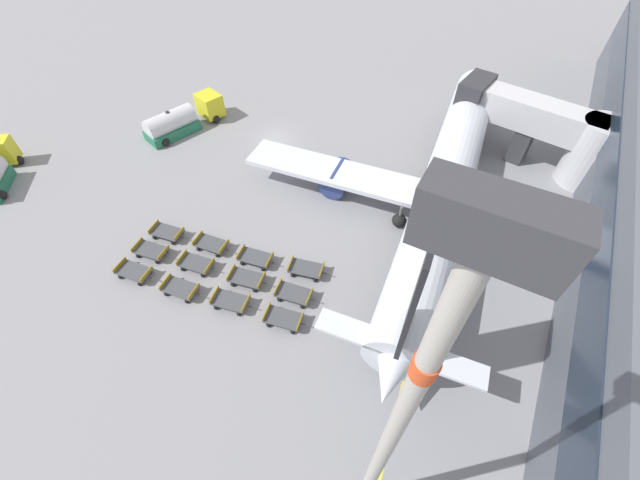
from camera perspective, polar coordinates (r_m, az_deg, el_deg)
ground_plane at (r=45.11m, az=-6.54°, el=14.38°), size 500.00×500.00×0.00m
jet_bridge at (r=44.73m, az=30.49°, el=13.57°), size 15.72×6.38×6.68m
airplane at (r=35.51m, az=17.88°, el=7.31°), size 36.64×39.76×13.32m
fuel_tanker_secondary at (r=48.18m, az=-19.49°, el=16.13°), size 5.27×9.48×2.95m
baggage_dolly_row_near_col_a at (r=34.21m, az=-25.42°, el=-4.19°), size 3.42×1.87×0.92m
baggage_dolly_row_near_col_b at (r=31.83m, az=-19.63°, el=-6.67°), size 3.42×1.87×0.92m
baggage_dolly_row_near_col_c at (r=30.12m, az=-12.88°, el=-8.68°), size 3.43×2.00×0.92m
baggage_dolly_row_near_col_d at (r=28.76m, az=-5.33°, el=-11.30°), size 3.43×1.98×0.92m
baggage_dolly_row_mid_a_col_a at (r=35.11m, az=-23.35°, el=-1.45°), size 3.42×1.90×0.92m
baggage_dolly_row_mid_a_col_b at (r=32.93m, az=-17.56°, el=-3.31°), size 3.42×1.89×0.92m
baggage_dolly_row_mid_a_col_c at (r=31.07m, az=-10.63°, el=-5.51°), size 3.43×1.99×0.92m
baggage_dolly_row_mid_a_col_d at (r=29.81m, az=-3.83°, el=-7.81°), size 3.42×1.91×0.92m
baggage_dolly_row_mid_b_col_a at (r=36.04m, az=-21.34°, el=1.03°), size 3.42×1.90×0.92m
baggage_dolly_row_mid_b_col_b at (r=33.93m, az=-15.52°, el=-0.60°), size 3.41×1.84×0.92m
baggage_dolly_row_mid_b_col_c at (r=32.20m, az=-9.36°, el=-2.58°), size 3.43×1.93×0.92m
baggage_dolly_row_mid_b_col_d at (r=31.11m, az=-2.03°, el=-4.22°), size 3.43×2.06×0.92m
apron_light_mast at (r=13.08m, az=10.70°, el=-25.59°), size 2.00×0.70×22.21m
stand_guidance_stripe at (r=31.85m, az=15.77°, el=-6.54°), size 4.02×33.51×0.01m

